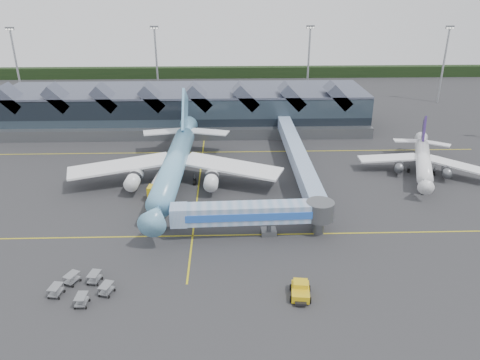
{
  "coord_description": "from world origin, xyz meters",
  "views": [
    {
      "loc": [
        5.15,
        -68.68,
        35.57
      ],
      "look_at": [
        7.36,
        1.1,
        5.0
      ],
      "focal_mm": 35.0,
      "sensor_mm": 36.0,
      "label": 1
    }
  ],
  "objects_px": {
    "regional_jet": "(423,159)",
    "pushback_tug": "(300,291)",
    "jet_bridge": "(262,213)",
    "fuel_truck": "(159,184)",
    "main_airliner": "(175,162)"
  },
  "relations": [
    {
      "from": "main_airliner",
      "to": "pushback_tug",
      "type": "height_order",
      "value": "main_airliner"
    },
    {
      "from": "jet_bridge",
      "to": "fuel_truck",
      "type": "distance_m",
      "value": 23.17
    },
    {
      "from": "jet_bridge",
      "to": "fuel_truck",
      "type": "bearing_deg",
      "value": 135.76
    },
    {
      "from": "fuel_truck",
      "to": "pushback_tug",
      "type": "distance_m",
      "value": 36.68
    },
    {
      "from": "fuel_truck",
      "to": "pushback_tug",
      "type": "xyz_separation_m",
      "value": [
        20.71,
        -30.26,
        -0.93
      ]
    },
    {
      "from": "regional_jet",
      "to": "pushback_tug",
      "type": "bearing_deg",
      "value": -108.4
    },
    {
      "from": "jet_bridge",
      "to": "pushback_tug",
      "type": "height_order",
      "value": "jet_bridge"
    },
    {
      "from": "jet_bridge",
      "to": "fuel_truck",
      "type": "xyz_separation_m",
      "value": [
        -17.13,
        15.48,
        -1.87
      ]
    },
    {
      "from": "regional_jet",
      "to": "jet_bridge",
      "type": "distance_m",
      "value": 40.05
    },
    {
      "from": "jet_bridge",
      "to": "pushback_tug",
      "type": "distance_m",
      "value": 15.45
    },
    {
      "from": "fuel_truck",
      "to": "pushback_tug",
      "type": "bearing_deg",
      "value": -50.46
    },
    {
      "from": "jet_bridge",
      "to": "fuel_truck",
      "type": "relative_size",
      "value": 2.63
    },
    {
      "from": "regional_jet",
      "to": "fuel_truck",
      "type": "height_order",
      "value": "regional_jet"
    },
    {
      "from": "main_airliner",
      "to": "regional_jet",
      "type": "distance_m",
      "value": 47.64
    },
    {
      "from": "regional_jet",
      "to": "fuel_truck",
      "type": "relative_size",
      "value": 2.86
    }
  ]
}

